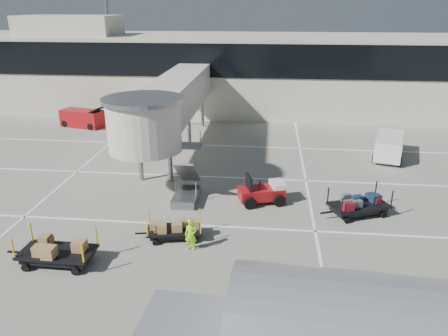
{
  "coord_description": "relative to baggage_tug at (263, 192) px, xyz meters",
  "views": [
    {
      "loc": [
        3.37,
        -18.51,
        11.13
      ],
      "look_at": [
        0.82,
        5.55,
        2.0
      ],
      "focal_mm": 35.0,
      "sensor_mm": 36.0,
      "label": 1
    }
  ],
  "objects": [
    {
      "name": "ground",
      "position": [
        -3.15,
        -5.28,
        -0.64
      ],
      "size": [
        140.0,
        140.0,
        0.0
      ],
      "primitive_type": "plane",
      "color": "gray",
      "rests_on": "ground"
    },
    {
      "name": "lane_markings",
      "position": [
        -3.82,
        4.05,
        -0.63
      ],
      "size": [
        40.0,
        30.0,
        0.02
      ],
      "color": "white",
      "rests_on": "ground"
    },
    {
      "name": "terminal",
      "position": [
        -3.51,
        24.66,
        3.46
      ],
      "size": [
        64.0,
        12.11,
        15.2
      ],
      "color": "beige",
      "rests_on": "ground"
    },
    {
      "name": "jet_bridge",
      "position": [
        -7.12,
        6.98,
        3.64
      ],
      "size": [
        5.7,
        20.4,
        6.03
      ],
      "color": "beige",
      "rests_on": "ground"
    },
    {
      "name": "baggage_tug",
      "position": [
        0.0,
        0.0,
        0.0
      ],
      "size": [
        2.96,
        2.38,
        1.77
      ],
      "rotation": [
        0.0,
        0.0,
        0.3
      ],
      "color": "maroon",
      "rests_on": "ground"
    },
    {
      "name": "suitcase_cart",
      "position": [
        5.32,
        -1.09,
        -0.08
      ],
      "size": [
        4.01,
        2.75,
        1.57
      ],
      "rotation": [
        0.0,
        0.0,
        0.4
      ],
      "color": "black",
      "rests_on": "ground"
    },
    {
      "name": "box_cart_near",
      "position": [
        -4.34,
        -4.68,
        -0.12
      ],
      "size": [
        3.4,
        1.84,
        1.3
      ],
      "rotation": [
        0.0,
        0.0,
        0.19
      ],
      "color": "black",
      "rests_on": "ground"
    },
    {
      "name": "box_cart_far",
      "position": [
        -8.95,
        -7.58,
        -0.04
      ],
      "size": [
        4.11,
        1.72,
        1.6
      ],
      "rotation": [
        0.0,
        0.0,
        -0.02
      ],
      "color": "black",
      "rests_on": "ground"
    },
    {
      "name": "ground_worker",
      "position": [
        -3.29,
        -5.73,
        0.16
      ],
      "size": [
        0.62,
        0.44,
        1.6
      ],
      "primitive_type": "imported",
      "rotation": [
        0.0,
        0.0,
        -0.09
      ],
      "color": "#87DE17",
      "rests_on": "ground"
    },
    {
      "name": "minivan",
      "position": [
        9.45,
        9.23,
        0.4
      ],
      "size": [
        3.09,
        4.95,
        1.75
      ],
      "rotation": [
        0.0,
        0.0,
        -0.29
      ],
      "color": "silver",
      "rests_on": "ground"
    },
    {
      "name": "belt_loader",
      "position": [
        -17.6,
        15.42,
        0.16
      ],
      "size": [
        4.67,
        2.77,
        2.12
      ],
      "rotation": [
        0.0,
        0.0,
        -0.27
      ],
      "color": "maroon",
      "rests_on": "ground"
    }
  ]
}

